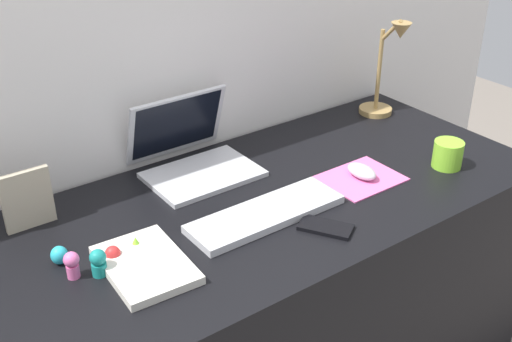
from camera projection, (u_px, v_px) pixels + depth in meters
back_wall at (187, 132)px, 1.94m from camera, size 2.76×0.05×1.57m
desk at (264, 308)px, 1.86m from camera, size 1.56×0.70×0.74m
laptop at (191, 152)px, 1.80m from camera, size 0.30×0.28×0.21m
keyboard at (266, 214)px, 1.60m from camera, size 0.41×0.13×0.02m
mousepad at (361, 178)px, 1.77m from camera, size 0.21×0.17×0.00m
mouse at (362, 171)px, 1.77m from camera, size 0.06×0.10×0.03m
cell_phone at (326, 227)px, 1.55m from camera, size 0.12×0.14×0.01m
desk_lamp at (386, 72)px, 2.08m from camera, size 0.11×0.16×0.33m
notebook_pad at (145, 265)px, 1.41m from camera, size 0.18×0.25×0.02m
picture_frame at (27, 200)px, 1.53m from camera, size 0.12×0.02×0.15m
coffee_mug at (448, 154)px, 1.82m from camera, size 0.08×0.08×0.08m
toy_figurine_teal at (98, 262)px, 1.38m from camera, size 0.04×0.04×0.06m
toy_figurine_lime at (136, 244)px, 1.47m from camera, size 0.03×0.03×0.04m
toy_figurine_cyan at (59, 255)px, 1.43m from camera, size 0.04×0.04×0.04m
toy_figurine_pink at (72, 264)px, 1.38m from camera, size 0.03×0.03×0.06m
toy_figurine_red at (113, 254)px, 1.43m from camera, size 0.04×0.04×0.04m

